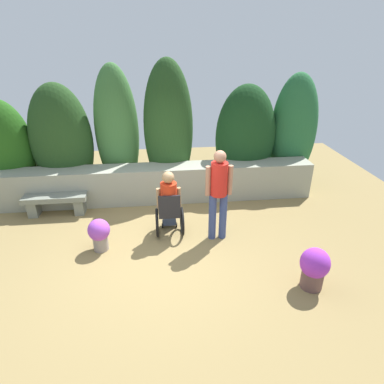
{
  "coord_description": "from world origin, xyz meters",
  "views": [
    {
      "loc": [
        0.0,
        -4.79,
        3.51
      ],
      "look_at": [
        0.61,
        0.68,
        0.85
      ],
      "focal_mm": 30.32,
      "sensor_mm": 36.0,
      "label": 1
    }
  ],
  "objects_px": {
    "person_in_wheelchair": "(169,205)",
    "person_standing_companion": "(219,190)",
    "flower_pot_purple_near": "(99,233)",
    "flower_pot_terracotta_by_wall": "(314,267)",
    "stone_bench": "(56,201)"
  },
  "relations": [
    {
      "from": "person_in_wheelchair",
      "to": "flower_pot_purple_near",
      "type": "distance_m",
      "value": 1.35
    },
    {
      "from": "person_in_wheelchair",
      "to": "person_standing_companion",
      "type": "distance_m",
      "value": 1.0
    },
    {
      "from": "flower_pot_terracotta_by_wall",
      "to": "person_standing_companion",
      "type": "bearing_deg",
      "value": 128.66
    },
    {
      "from": "person_in_wheelchair",
      "to": "person_standing_companion",
      "type": "xyz_separation_m",
      "value": [
        0.89,
        -0.24,
        0.39
      ]
    },
    {
      "from": "person_standing_companion",
      "to": "flower_pot_terracotta_by_wall",
      "type": "bearing_deg",
      "value": -53.91
    },
    {
      "from": "stone_bench",
      "to": "flower_pot_terracotta_by_wall",
      "type": "distance_m",
      "value": 5.3
    },
    {
      "from": "flower_pot_purple_near",
      "to": "stone_bench",
      "type": "bearing_deg",
      "value": 127.32
    },
    {
      "from": "person_standing_companion",
      "to": "flower_pot_purple_near",
      "type": "xyz_separation_m",
      "value": [
        -2.16,
        -0.15,
        -0.67
      ]
    },
    {
      "from": "person_in_wheelchair",
      "to": "flower_pot_purple_near",
      "type": "xyz_separation_m",
      "value": [
        -1.27,
        -0.38,
        -0.28
      ]
    },
    {
      "from": "stone_bench",
      "to": "flower_pot_purple_near",
      "type": "relative_size",
      "value": 2.16
    },
    {
      "from": "person_in_wheelchair",
      "to": "flower_pot_purple_near",
      "type": "height_order",
      "value": "person_in_wheelchair"
    },
    {
      "from": "person_in_wheelchair",
      "to": "flower_pot_terracotta_by_wall",
      "type": "xyz_separation_m",
      "value": [
        2.09,
        -1.74,
        -0.25
      ]
    },
    {
      "from": "person_in_wheelchair",
      "to": "flower_pot_purple_near",
      "type": "relative_size",
      "value": 2.18
    },
    {
      "from": "person_in_wheelchair",
      "to": "flower_pot_purple_near",
      "type": "bearing_deg",
      "value": -166.03
    },
    {
      "from": "flower_pot_purple_near",
      "to": "flower_pot_terracotta_by_wall",
      "type": "xyz_separation_m",
      "value": [
        3.36,
        -1.36,
        0.03
      ]
    }
  ]
}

